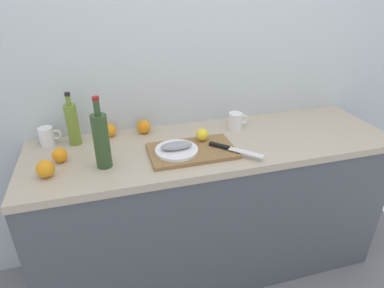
{
  "coord_description": "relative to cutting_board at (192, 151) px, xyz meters",
  "views": [
    {
      "loc": [
        -0.56,
        -1.5,
        1.72
      ],
      "look_at": [
        -0.15,
        -0.08,
        0.95
      ],
      "focal_mm": 30.76,
      "sensor_mm": 36.0,
      "label": 1
    }
  ],
  "objects": [
    {
      "name": "orange_2",
      "position": [
        -0.7,
        -0.03,
        0.03
      ],
      "size": [
        0.08,
        0.08,
        0.08
      ],
      "primitive_type": "sphere",
      "color": "orange",
      "rests_on": "kitchen_counter"
    },
    {
      "name": "orange_3",
      "position": [
        -0.2,
        0.3,
        0.03
      ],
      "size": [
        0.08,
        0.08,
        0.08
      ],
      "primitive_type": "sphere",
      "color": "orange",
      "rests_on": "kitchen_counter"
    },
    {
      "name": "cutting_board",
      "position": [
        0.0,
        0.0,
        0.0
      ],
      "size": [
        0.44,
        0.26,
        0.02
      ],
      "primitive_type": "cube",
      "color": "olive",
      "rests_on": "kitchen_counter"
    },
    {
      "name": "coffee_mug_1",
      "position": [
        0.33,
        0.22,
        0.04
      ],
      "size": [
        0.12,
        0.08,
        0.1
      ],
      "color": "white",
      "rests_on": "kitchen_counter"
    },
    {
      "name": "back_wall",
      "position": [
        0.15,
        0.4,
        0.34
      ],
      "size": [
        3.2,
        0.05,
        2.5
      ],
      "primitive_type": "cube",
      "color": "silver",
      "rests_on": "ground_plane"
    },
    {
      "name": "coffee_mug_0",
      "position": [
        -0.72,
        0.29,
        0.04
      ],
      "size": [
        0.12,
        0.08,
        0.1
      ],
      "color": "white",
      "rests_on": "kitchen_counter"
    },
    {
      "name": "olive_oil_bottle",
      "position": [
        -0.58,
        0.27,
        0.11
      ],
      "size": [
        0.06,
        0.06,
        0.29
      ],
      "color": "olive",
      "rests_on": "kitchen_counter"
    },
    {
      "name": "fish_fillet",
      "position": [
        -0.08,
        -0.0,
        0.04
      ],
      "size": [
        0.16,
        0.07,
        0.04
      ],
      "primitive_type": "ellipsoid",
      "color": "gray",
      "rests_on": "white_plate"
    },
    {
      "name": "ground_plane",
      "position": [
        0.15,
        0.08,
        -0.91
      ],
      "size": [
        12.0,
        12.0,
        0.0
      ],
      "primitive_type": "plane",
      "color": "slate"
    },
    {
      "name": "kitchen_counter",
      "position": [
        0.15,
        0.08,
        -0.46
      ],
      "size": [
        2.0,
        0.6,
        0.9
      ],
      "color": "#4C5159",
      "rests_on": "ground_plane"
    },
    {
      "name": "lemon_0",
      "position": [
        0.08,
        0.08,
        0.04
      ],
      "size": [
        0.07,
        0.07,
        0.07
      ],
      "primitive_type": "sphere",
      "color": "yellow",
      "rests_on": "cutting_board"
    },
    {
      "name": "chef_knife",
      "position": [
        0.18,
        -0.06,
        0.02
      ],
      "size": [
        0.23,
        0.22,
        0.02
      ],
      "rotation": [
        0.0,
        0.0,
        -0.78
      ],
      "color": "silver",
      "rests_on": "cutting_board"
    },
    {
      "name": "white_plate",
      "position": [
        -0.08,
        -0.0,
        0.02
      ],
      "size": [
        0.22,
        0.22,
        0.01
      ],
      "primitive_type": "cylinder",
      "color": "white",
      "rests_on": "cutting_board"
    },
    {
      "name": "orange_1",
      "position": [
        -0.39,
        0.31,
        0.03
      ],
      "size": [
        0.07,
        0.07,
        0.07
      ],
      "primitive_type": "sphere",
      "color": "orange",
      "rests_on": "kitchen_counter"
    },
    {
      "name": "orange_0",
      "position": [
        -0.64,
        0.09,
        0.03
      ],
      "size": [
        0.07,
        0.07,
        0.07
      ],
      "primitive_type": "sphere",
      "color": "orange",
      "rests_on": "kitchen_counter"
    },
    {
      "name": "wine_bottle",
      "position": [
        -0.44,
        -0.01,
        0.13
      ],
      "size": [
        0.07,
        0.07,
        0.35
      ],
      "color": "#2D4723",
      "rests_on": "kitchen_counter"
    }
  ]
}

